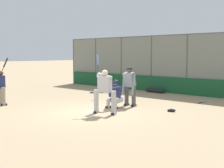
{
  "coord_description": "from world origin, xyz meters",
  "views": [
    {
      "loc": [
        -8.71,
        8.27,
        2.27
      ],
      "look_at": [
        -0.18,
        -1.0,
        1.05
      ],
      "focal_mm": 50.0,
      "sensor_mm": 36.0,
      "label": 1
    }
  ],
  "objects_px": {
    "catcher_behind_plate": "(114,93)",
    "fielding_glove_on_dirt": "(172,110)",
    "umpire_home": "(130,85)",
    "equipment_bag_dugout_side": "(155,91)",
    "batter_on_deck": "(2,86)",
    "spare_bat_third_base_side": "(95,93)",
    "baseball_loose": "(92,100)",
    "spare_bat_by_padding": "(203,102)",
    "batter_at_plate": "(105,90)"
  },
  "relations": [
    {
      "from": "batter_on_deck",
      "to": "batter_at_plate",
      "type": "bearing_deg",
      "value": -146.26
    },
    {
      "from": "spare_bat_by_padding",
      "to": "spare_bat_third_base_side",
      "type": "height_order",
      "value": "same"
    },
    {
      "from": "umpire_home",
      "to": "equipment_bag_dugout_side",
      "type": "distance_m",
      "value": 5.08
    },
    {
      "from": "umpire_home",
      "to": "baseball_loose",
      "type": "relative_size",
      "value": 22.74
    },
    {
      "from": "catcher_behind_plate",
      "to": "equipment_bag_dugout_side",
      "type": "bearing_deg",
      "value": -70.89
    },
    {
      "from": "umpire_home",
      "to": "batter_on_deck",
      "type": "height_order",
      "value": "batter_on_deck"
    },
    {
      "from": "batter_at_plate",
      "to": "baseball_loose",
      "type": "xyz_separation_m",
      "value": [
        2.7,
        -1.94,
        -0.88
      ]
    },
    {
      "from": "catcher_behind_plate",
      "to": "batter_on_deck",
      "type": "height_order",
      "value": "batter_on_deck"
    },
    {
      "from": "batter_at_plate",
      "to": "fielding_glove_on_dirt",
      "type": "bearing_deg",
      "value": -143.81
    },
    {
      "from": "umpire_home",
      "to": "fielding_glove_on_dirt",
      "type": "relative_size",
      "value": 5.32
    },
    {
      "from": "batter_at_plate",
      "to": "batter_on_deck",
      "type": "bearing_deg",
      "value": 1.54
    },
    {
      "from": "equipment_bag_dugout_side",
      "to": "spare_bat_third_base_side",
      "type": "bearing_deg",
      "value": 46.96
    },
    {
      "from": "catcher_behind_plate",
      "to": "baseball_loose",
      "type": "bearing_deg",
      "value": -18.08
    },
    {
      "from": "batter_at_plate",
      "to": "batter_on_deck",
      "type": "distance_m",
      "value": 5.16
    },
    {
      "from": "batter_on_deck",
      "to": "spare_bat_third_base_side",
      "type": "xyz_separation_m",
      "value": [
        -0.19,
        -5.63,
        -0.79
      ]
    },
    {
      "from": "catcher_behind_plate",
      "to": "baseball_loose",
      "type": "height_order",
      "value": "catcher_behind_plate"
    },
    {
      "from": "spare_bat_third_base_side",
      "to": "umpire_home",
      "type": "bearing_deg",
      "value": 121.86
    },
    {
      "from": "umpire_home",
      "to": "batter_on_deck",
      "type": "xyz_separation_m",
      "value": [
        4.49,
        3.56,
        -0.08
      ]
    },
    {
      "from": "catcher_behind_plate",
      "to": "batter_on_deck",
      "type": "relative_size",
      "value": 0.57
    },
    {
      "from": "fielding_glove_on_dirt",
      "to": "spare_bat_third_base_side",
      "type": "bearing_deg",
      "value": -17.3
    },
    {
      "from": "catcher_behind_plate",
      "to": "equipment_bag_dugout_side",
      "type": "relative_size",
      "value": 0.91
    },
    {
      "from": "batter_at_plate",
      "to": "fielding_glove_on_dirt",
      "type": "relative_size",
      "value": 7.12
    },
    {
      "from": "catcher_behind_plate",
      "to": "batter_on_deck",
      "type": "bearing_deg",
      "value": 33.55
    },
    {
      "from": "spare_bat_by_padding",
      "to": "equipment_bag_dugout_side",
      "type": "relative_size",
      "value": 0.63
    },
    {
      "from": "spare_bat_third_base_side",
      "to": "baseball_loose",
      "type": "distance_m",
      "value": 2.96
    },
    {
      "from": "batter_on_deck",
      "to": "baseball_loose",
      "type": "bearing_deg",
      "value": -106.24
    },
    {
      "from": "batter_at_plate",
      "to": "spare_bat_by_padding",
      "type": "xyz_separation_m",
      "value": [
        -1.48,
        -5.12,
        -0.88
      ]
    },
    {
      "from": "catcher_behind_plate",
      "to": "spare_bat_third_base_side",
      "type": "xyz_separation_m",
      "value": [
        4.16,
        -2.9,
        -0.59
      ]
    },
    {
      "from": "batter_on_deck",
      "to": "fielding_glove_on_dirt",
      "type": "distance_m",
      "value": 7.55
    },
    {
      "from": "spare_bat_third_base_side",
      "to": "equipment_bag_dugout_side",
      "type": "distance_m",
      "value": 3.54
    },
    {
      "from": "spare_bat_third_base_side",
      "to": "fielding_glove_on_dirt",
      "type": "bearing_deg",
      "value": 130.32
    },
    {
      "from": "spare_bat_by_padding",
      "to": "fielding_glove_on_dirt",
      "type": "relative_size",
      "value": 2.59
    },
    {
      "from": "catcher_behind_plate",
      "to": "fielding_glove_on_dirt",
      "type": "xyz_separation_m",
      "value": [
        -2.21,
        -0.92,
        -0.56
      ]
    },
    {
      "from": "spare_bat_by_padding",
      "to": "equipment_bag_dugout_side",
      "type": "bearing_deg",
      "value": 64.95
    },
    {
      "from": "umpire_home",
      "to": "baseball_loose",
      "type": "bearing_deg",
      "value": 0.76
    },
    {
      "from": "catcher_behind_plate",
      "to": "fielding_glove_on_dirt",
      "type": "distance_m",
      "value": 2.46
    },
    {
      "from": "catcher_behind_plate",
      "to": "spare_bat_third_base_side",
      "type": "height_order",
      "value": "catcher_behind_plate"
    },
    {
      "from": "batter_at_plate",
      "to": "baseball_loose",
      "type": "relative_size",
      "value": 30.43
    },
    {
      "from": "catcher_behind_plate",
      "to": "fielding_glove_on_dirt",
      "type": "bearing_deg",
      "value": -155.92
    },
    {
      "from": "catcher_behind_plate",
      "to": "umpire_home",
      "type": "xyz_separation_m",
      "value": [
        -0.14,
        -0.83,
        0.28
      ]
    },
    {
      "from": "catcher_behind_plate",
      "to": "baseball_loose",
      "type": "xyz_separation_m",
      "value": [
        2.13,
        -0.76,
        -0.58
      ]
    },
    {
      "from": "umpire_home",
      "to": "batter_on_deck",
      "type": "relative_size",
      "value": 0.8
    },
    {
      "from": "batter_on_deck",
      "to": "baseball_loose",
      "type": "height_order",
      "value": "batter_on_deck"
    },
    {
      "from": "spare_bat_third_base_side",
      "to": "equipment_bag_dugout_side",
      "type": "relative_size",
      "value": 0.54
    },
    {
      "from": "batter_at_plate",
      "to": "equipment_bag_dugout_side",
      "type": "distance_m",
      "value": 7.11
    },
    {
      "from": "batter_on_deck",
      "to": "umpire_home",
      "type": "bearing_deg",
      "value": -125.28
    },
    {
      "from": "batter_on_deck",
      "to": "spare_bat_by_padding",
      "type": "height_order",
      "value": "batter_on_deck"
    },
    {
      "from": "batter_at_plate",
      "to": "spare_bat_third_base_side",
      "type": "height_order",
      "value": "batter_at_plate"
    },
    {
      "from": "spare_bat_by_padding",
      "to": "baseball_loose",
      "type": "height_order",
      "value": "baseball_loose"
    },
    {
      "from": "catcher_behind_plate",
      "to": "batter_on_deck",
      "type": "distance_m",
      "value": 5.14
    }
  ]
}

